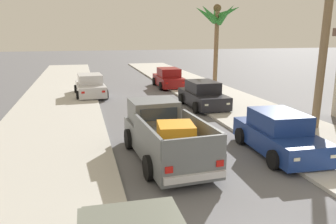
{
  "coord_description": "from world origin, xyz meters",
  "views": [
    {
      "loc": [
        -3.66,
        -4.7,
        4.3
      ],
      "look_at": [
        -0.39,
        8.07,
        1.2
      ],
      "focal_mm": 36.33,
      "sensor_mm": 36.0,
      "label": 1
    }
  ],
  "objects_px": {
    "pickup_truck": "(165,136)",
    "car_left_mid": "(279,134)",
    "car_left_near": "(169,78)",
    "car_left_far": "(90,86)",
    "palm_tree_left_fore": "(217,19)",
    "car_right_near": "(203,95)"
  },
  "relations": [
    {
      "from": "car_left_near",
      "to": "car_left_far",
      "type": "xyz_separation_m",
      "value": [
        -6.18,
        -2.51,
        0.0
      ]
    },
    {
      "from": "palm_tree_left_fore",
      "to": "car_left_mid",
      "type": "bearing_deg",
      "value": -103.92
    },
    {
      "from": "car_left_near",
      "to": "car_left_mid",
      "type": "xyz_separation_m",
      "value": [
        0.05,
        -15.74,
        0.0
      ]
    },
    {
      "from": "car_left_near",
      "to": "car_right_near",
      "type": "xyz_separation_m",
      "value": [
        0.08,
        -7.72,
        0.0
      ]
    },
    {
      "from": "car_left_far",
      "to": "pickup_truck",
      "type": "bearing_deg",
      "value": -80.49
    },
    {
      "from": "pickup_truck",
      "to": "car_left_far",
      "type": "bearing_deg",
      "value": 99.51
    },
    {
      "from": "car_left_near",
      "to": "car_right_near",
      "type": "distance_m",
      "value": 7.72
    },
    {
      "from": "pickup_truck",
      "to": "car_left_far",
      "type": "relative_size",
      "value": 1.23
    },
    {
      "from": "car_right_near",
      "to": "palm_tree_left_fore",
      "type": "xyz_separation_m",
      "value": [
        3.84,
        7.62,
        4.58
      ]
    },
    {
      "from": "pickup_truck",
      "to": "car_left_mid",
      "type": "relative_size",
      "value": 1.23
    },
    {
      "from": "car_right_near",
      "to": "car_left_mid",
      "type": "relative_size",
      "value": 0.99
    },
    {
      "from": "car_right_near",
      "to": "palm_tree_left_fore",
      "type": "distance_m",
      "value": 9.69
    },
    {
      "from": "car_left_mid",
      "to": "car_left_far",
      "type": "height_order",
      "value": "same"
    },
    {
      "from": "car_right_near",
      "to": "pickup_truck",
      "type": "bearing_deg",
      "value": -119.03
    },
    {
      "from": "car_right_near",
      "to": "car_left_mid",
      "type": "bearing_deg",
      "value": -90.27
    },
    {
      "from": "car_left_mid",
      "to": "car_left_far",
      "type": "xyz_separation_m",
      "value": [
        -6.23,
        13.23,
        0.0
      ]
    },
    {
      "from": "car_left_near",
      "to": "car_right_near",
      "type": "bearing_deg",
      "value": -89.38
    },
    {
      "from": "car_right_near",
      "to": "palm_tree_left_fore",
      "type": "relative_size",
      "value": 0.66
    },
    {
      "from": "pickup_truck",
      "to": "palm_tree_left_fore",
      "type": "distance_m",
      "value": 17.65
    },
    {
      "from": "car_left_far",
      "to": "palm_tree_left_fore",
      "type": "distance_m",
      "value": 11.35
    },
    {
      "from": "car_left_near",
      "to": "palm_tree_left_fore",
      "type": "xyz_separation_m",
      "value": [
        3.92,
        -0.09,
        4.58
      ]
    },
    {
      "from": "car_right_near",
      "to": "car_left_far",
      "type": "distance_m",
      "value": 8.15
    }
  ]
}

